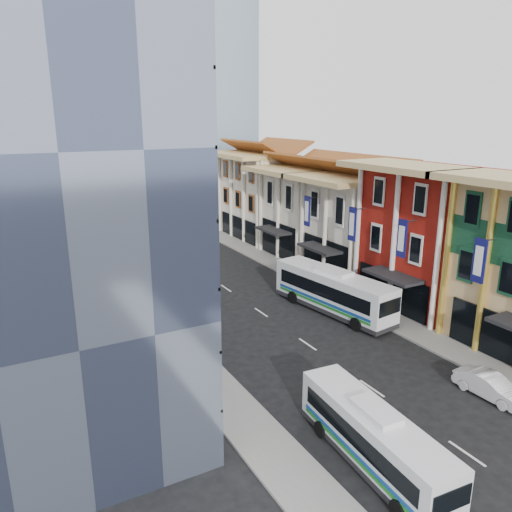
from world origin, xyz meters
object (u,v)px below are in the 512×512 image
office_tower (25,138)px  bus_left_near (374,436)px  sedan_right (491,386)px  bus_right (333,290)px  bus_left_far (150,263)px

office_tower → bus_left_near: size_ratio=3.08×
office_tower → sedan_right: office_tower is taller
sedan_right → bus_left_near: bearing=-176.3°
bus_right → sedan_right: bearing=-97.8°
office_tower → bus_right: bearing=0.6°
bus_right → sedan_right: size_ratio=2.76×
bus_left_near → bus_right: bearing=62.4°
bus_left_near → bus_right: bus_right is taller
bus_left_far → office_tower: bearing=-131.6°
bus_left_near → sedan_right: 10.32m
bus_left_near → bus_left_far: size_ratio=0.93×
office_tower → sedan_right: (22.50, -15.11, -14.28)m
bus_right → sedan_right: (0.05, -15.36, -1.21)m
office_tower → bus_left_near: bearing=-53.1°
office_tower → bus_left_near: 24.46m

